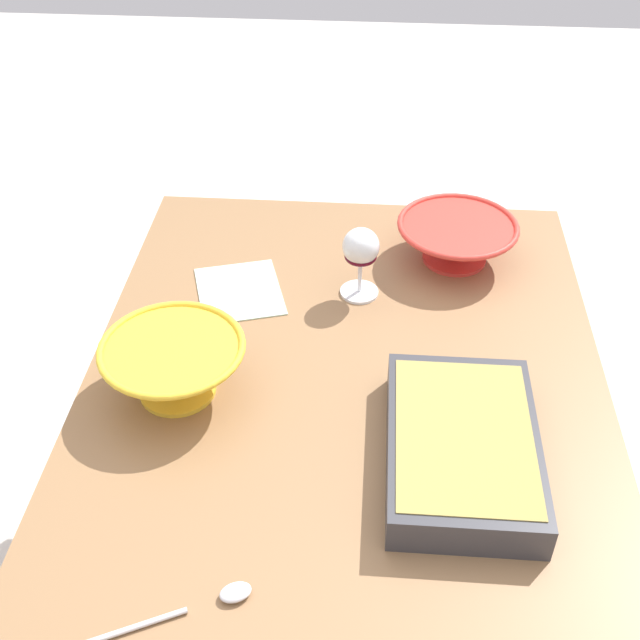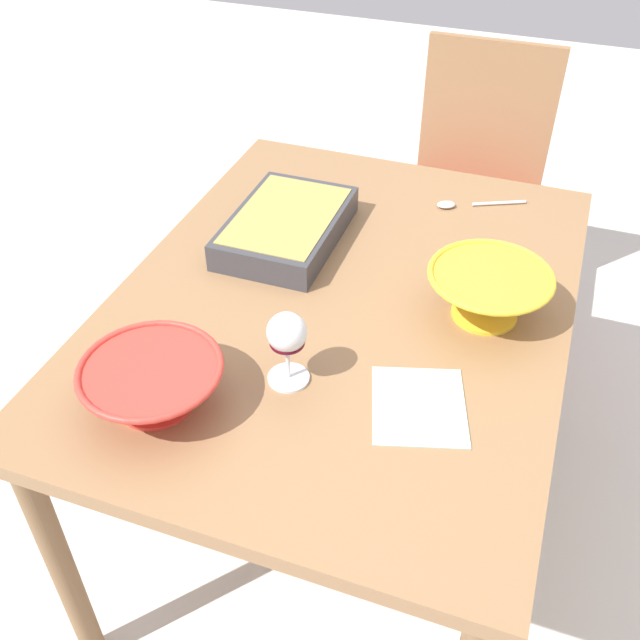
{
  "view_description": "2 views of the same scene",
  "coord_description": "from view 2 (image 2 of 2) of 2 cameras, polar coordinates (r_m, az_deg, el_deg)",
  "views": [
    {
      "loc": [
        -1.02,
        -0.03,
        1.7
      ],
      "look_at": [
        0.1,
        0.05,
        0.79
      ],
      "focal_mm": 45.47,
      "sensor_mm": 36.0,
      "label": 1
    },
    {
      "loc": [
        1.14,
        0.36,
        1.66
      ],
      "look_at": [
        0.12,
        -0.01,
        0.76
      ],
      "focal_mm": 41.02,
      "sensor_mm": 36.0,
      "label": 2
    }
  ],
  "objects": [
    {
      "name": "dining_table",
      "position": [
        1.56,
        1.76,
        -0.35
      ],
      "size": [
        1.22,
        0.91,
        0.73
      ],
      "color": "olive",
      "rests_on": "ground_plane"
    },
    {
      "name": "wine_glass",
      "position": [
        1.26,
        -2.59,
        -1.38
      ],
      "size": [
        0.08,
        0.08,
        0.15
      ],
      "color": "white",
      "rests_on": "dining_table"
    },
    {
      "name": "napkin",
      "position": [
        1.29,
        7.72,
        -6.65
      ],
      "size": [
        0.23,
        0.21,
        0.0
      ],
      "primitive_type": "cube",
      "rotation": [
        0.0,
        0.0,
        0.29
      ],
      "color": "#B2CCB7",
      "rests_on": "dining_table"
    },
    {
      "name": "chair",
      "position": [
        2.42,
        11.83,
        10.42
      ],
      "size": [
        0.43,
        0.43,
        0.92
      ],
      "color": "#B22D2D",
      "rests_on": "ground_plane"
    },
    {
      "name": "small_bowl",
      "position": [
        1.46,
        12.97,
        2.12
      ],
      "size": [
        0.24,
        0.24,
        0.1
      ],
      "color": "yellow",
      "rests_on": "dining_table"
    },
    {
      "name": "mixing_bowl",
      "position": [
        1.28,
        -12.92,
        -4.81
      ],
      "size": [
        0.25,
        0.25,
        0.09
      ],
      "color": "red",
      "rests_on": "dining_table"
    },
    {
      "name": "serving_spoon",
      "position": [
        1.83,
        11.08,
        8.87
      ],
      "size": [
        0.11,
        0.21,
        0.01
      ],
      "color": "silver",
      "rests_on": "dining_table"
    },
    {
      "name": "ground_plane",
      "position": [
        2.04,
        1.39,
        -14.58
      ],
      "size": [
        8.0,
        8.0,
        0.0
      ],
      "primitive_type": "plane",
      "color": "beige"
    },
    {
      "name": "casserole_dish",
      "position": [
        1.66,
        -2.64,
        7.38
      ],
      "size": [
        0.35,
        0.23,
        0.07
      ],
      "color": "#38383D",
      "rests_on": "dining_table"
    }
  ]
}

